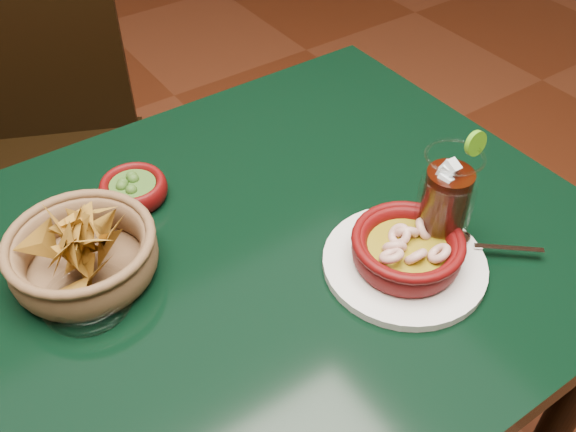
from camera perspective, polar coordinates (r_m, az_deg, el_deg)
dining_table at (r=0.98m, az=-7.51°, el=-9.37°), size 1.20×0.80×0.75m
dining_chair at (r=1.55m, az=-21.40°, el=5.27°), size 0.61×0.61×0.99m
shrimp_plate at (r=0.90m, az=10.50°, el=-3.19°), size 0.29×0.23×0.07m
chip_basket at (r=0.92m, az=-17.78°, el=-3.20°), size 0.24×0.24×0.16m
guacamole_ramekin at (r=1.03m, az=-13.59°, el=2.34°), size 0.12×0.12×0.04m
cola_drink at (r=0.91m, az=13.77°, el=1.10°), size 0.16×0.16×0.19m
glass_ashtray at (r=0.89m, az=-17.36°, el=-7.09°), size 0.13×0.13×0.03m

